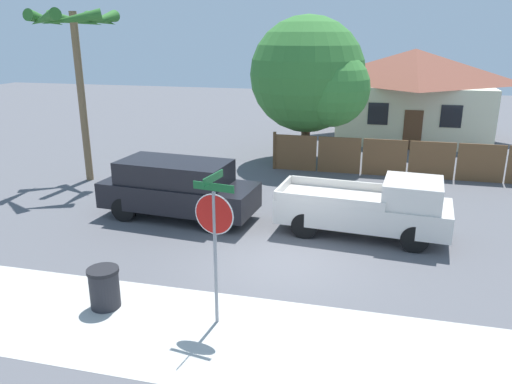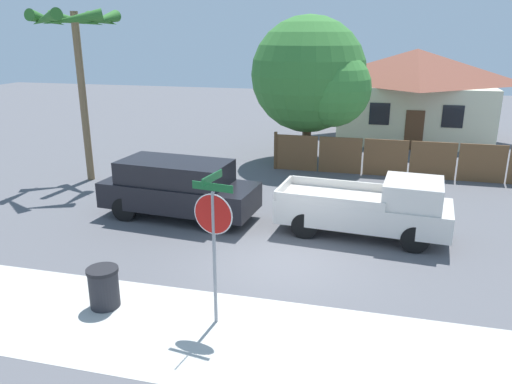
# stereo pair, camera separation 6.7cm
# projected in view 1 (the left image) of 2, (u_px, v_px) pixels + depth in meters

# --- Properties ---
(ground_plane) EXTENTS (80.00, 80.00, 0.00)m
(ground_plane) POSITION_uv_depth(u_px,v_px,m) (281.00, 261.00, 13.01)
(ground_plane) COLOR #56565B
(sidewalk_strip) EXTENTS (36.00, 3.20, 0.01)m
(sidewalk_strip) POSITION_uv_depth(u_px,v_px,m) (246.00, 339.00, 9.68)
(sidewalk_strip) COLOR beige
(sidewalk_strip) RESTS_ON ground
(wooden_fence) EXTENTS (11.22, 0.12, 1.62)m
(wooden_fence) POSITION_uv_depth(u_px,v_px,m) (408.00, 159.00, 20.31)
(wooden_fence) COLOR brown
(wooden_fence) RESTS_ON ground
(house) EXTENTS (8.38, 7.11, 4.84)m
(house) POSITION_uv_depth(u_px,v_px,m) (412.00, 92.00, 27.61)
(house) COLOR beige
(house) RESTS_ON ground
(oak_tree) EXTENTS (5.29, 5.03, 6.44)m
(oak_tree) POSITION_uv_depth(u_px,v_px,m) (312.00, 77.00, 21.71)
(oak_tree) COLOR brown
(oak_tree) RESTS_ON ground
(palm_tree) EXTENTS (3.17, 3.39, 6.50)m
(palm_tree) POSITION_uv_depth(u_px,v_px,m) (75.00, 34.00, 18.48)
(palm_tree) COLOR brown
(palm_tree) RESTS_ON ground
(red_suv) EXTENTS (5.06, 2.32, 1.86)m
(red_suv) POSITION_uv_depth(u_px,v_px,m) (178.00, 187.00, 15.77)
(red_suv) COLOR black
(red_suv) RESTS_ON ground
(orange_pickup) EXTENTS (5.05, 2.28, 1.77)m
(orange_pickup) POSITION_uv_depth(u_px,v_px,m) (371.00, 207.00, 14.43)
(orange_pickup) COLOR silver
(orange_pickup) RESTS_ON ground
(stop_sign) EXTENTS (0.85, 0.77, 3.17)m
(stop_sign) POSITION_uv_depth(u_px,v_px,m) (214.00, 225.00, 9.63)
(stop_sign) COLOR gray
(stop_sign) RESTS_ON ground
(trash_bin) EXTENTS (0.68, 0.68, 0.90)m
(trash_bin) POSITION_uv_depth(u_px,v_px,m) (104.00, 288.00, 10.72)
(trash_bin) COLOR #28282D
(trash_bin) RESTS_ON ground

